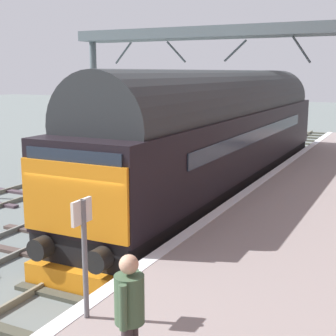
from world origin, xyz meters
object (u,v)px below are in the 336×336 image
object	(u,v)px
platform_number_sign	(83,240)
waiting_passenger	(130,310)
diesel_locomotive	(223,132)
signal_post_far	(91,105)

from	to	relation	value
platform_number_sign	waiting_passenger	size ratio (longest dim) A/B	1.10
waiting_passenger	platform_number_sign	bearing A→B (deg)	39.52
diesel_locomotive	signal_post_far	bearing A→B (deg)	152.01
diesel_locomotive	waiting_passenger	xyz separation A→B (m)	(3.46, -12.43, -0.49)
platform_number_sign	diesel_locomotive	bearing A→B (deg)	99.99
diesel_locomotive	signal_post_far	distance (m)	10.60
signal_post_far	platform_number_sign	xyz separation A→B (m)	(11.34, -16.22, -0.68)
platform_number_sign	waiting_passenger	distance (m)	1.90
signal_post_far	platform_number_sign	size ratio (longest dim) A/B	2.45
diesel_locomotive	platform_number_sign	bearing A→B (deg)	-80.01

